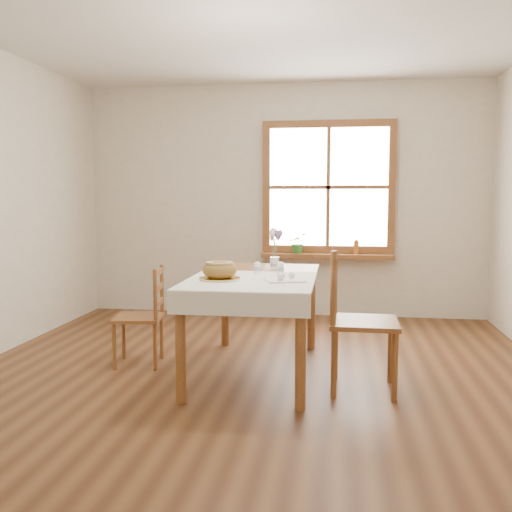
{
  "coord_description": "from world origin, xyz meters",
  "views": [
    {
      "loc": [
        0.61,
        -3.95,
        1.35
      ],
      "look_at": [
        0.0,
        0.3,
        0.9
      ],
      "focal_mm": 40.0,
      "sensor_mm": 36.0,
      "label": 1
    }
  ],
  "objects": [
    {
      "name": "dining_table",
      "position": [
        0.0,
        0.3,
        0.66
      ],
      "size": [
        0.9,
        1.6,
        0.75
      ],
      "color": "brown",
      "rests_on": "ground"
    },
    {
      "name": "potted_plant",
      "position": [
        0.18,
        2.4,
        0.81
      ],
      "size": [
        0.22,
        0.24,
        0.18
      ],
      "primitive_type": "imported",
      "rotation": [
        0.0,
        0.0,
        0.05
      ],
      "color": "#347D32",
      "rests_on": "window_sill"
    },
    {
      "name": "amber_bottle",
      "position": [
        0.82,
        2.4,
        0.8
      ],
      "size": [
        0.07,
        0.07,
        0.16
      ],
      "primitive_type": "cylinder",
      "rotation": [
        0.0,
        0.0,
        0.18
      ],
      "color": "#A85D1F",
      "rests_on": "window_sill"
    },
    {
      "name": "room_walls",
      "position": [
        0.0,
        0.0,
        1.71
      ],
      "size": [
        4.6,
        5.1,
        2.65
      ],
      "color": "silver",
      "rests_on": "ground"
    },
    {
      "name": "bread_loaf",
      "position": [
        -0.21,
        -0.02,
        0.84
      ],
      "size": [
        0.25,
        0.25,
        0.13
      ],
      "primitive_type": "ellipsoid",
      "color": "olive",
      "rests_on": "bread_plate"
    },
    {
      "name": "window_sill",
      "position": [
        0.5,
        2.4,
        0.69
      ],
      "size": [
        1.46,
        0.2,
        0.05
      ],
      "color": "brown",
      "rests_on": "ground"
    },
    {
      "name": "chair_right",
      "position": [
        0.8,
        -0.01,
        0.5
      ],
      "size": [
        0.49,
        0.47,
        0.99
      ],
      "primitive_type": null,
      "rotation": [
        0.0,
        0.0,
        1.55
      ],
      "color": "brown",
      "rests_on": "ground"
    },
    {
      "name": "ground",
      "position": [
        0.0,
        0.0,
        0.0
      ],
      "size": [
        5.0,
        5.0,
        0.0
      ],
      "primitive_type": "plane",
      "color": "brown",
      "rests_on": "ground"
    },
    {
      "name": "chair_left",
      "position": [
        -0.96,
        0.36,
        0.4
      ],
      "size": [
        0.44,
        0.42,
        0.79
      ],
      "primitive_type": null,
      "rotation": [
        0.0,
        0.0,
        -1.43
      ],
      "color": "brown",
      "rests_on": "ground"
    },
    {
      "name": "salt_shaker",
      "position": [
        0.0,
        0.34,
        0.81
      ],
      "size": [
        0.06,
        0.06,
        0.09
      ],
      "primitive_type": "cylinder",
      "rotation": [
        0.0,
        0.0,
        0.27
      ],
      "color": "white",
      "rests_on": "table_linen"
    },
    {
      "name": "pepper_shaker",
      "position": [
        0.19,
        0.3,
        0.81
      ],
      "size": [
        0.05,
        0.05,
        0.1
      ],
      "primitive_type": "cylinder",
      "rotation": [
        0.0,
        0.0,
        0.02
      ],
      "color": "white",
      "rests_on": "table_linen"
    },
    {
      "name": "flower_vase",
      "position": [
        0.09,
        0.74,
        0.79
      ],
      "size": [
        0.08,
        0.08,
        0.09
      ],
      "primitive_type": "cylinder",
      "rotation": [
        0.0,
        0.0,
        0.05
      ],
      "color": "white",
      "rests_on": "dining_table"
    },
    {
      "name": "eggs",
      "position": [
        0.25,
        -0.01,
        0.79
      ],
      "size": [
        0.25,
        0.24,
        0.04
      ],
      "primitive_type": null,
      "rotation": [
        0.0,
        0.0,
        0.31
      ],
      "color": "silver",
      "rests_on": "egg_napkin"
    },
    {
      "name": "lavender_bouquet",
      "position": [
        0.09,
        0.74,
        0.97
      ],
      "size": [
        0.14,
        0.14,
        0.26
      ],
      "primitive_type": null,
      "color": "#765699",
      "rests_on": "flower_vase"
    },
    {
      "name": "window",
      "position": [
        0.5,
        2.47,
        1.45
      ],
      "size": [
        1.46,
        0.08,
        1.46
      ],
      "color": "brown",
      "rests_on": "ground"
    },
    {
      "name": "egg_napkin",
      "position": [
        0.25,
        -0.01,
        0.77
      ],
      "size": [
        0.32,
        0.29,
        0.01
      ],
      "primitive_type": "cube",
      "rotation": [
        0.0,
        0.0,
        0.31
      ],
      "color": "white",
      "rests_on": "table_linen"
    },
    {
      "name": "bread_plate",
      "position": [
        -0.21,
        -0.02,
        0.77
      ],
      "size": [
        0.36,
        0.36,
        0.02
      ],
      "primitive_type": "cylinder",
      "rotation": [
        0.0,
        0.0,
        -0.32
      ],
      "color": "white",
      "rests_on": "table_linen"
    },
    {
      "name": "table_linen",
      "position": [
        0.0,
        -0.0,
        0.76
      ],
      "size": [
        0.91,
        0.99,
        0.01
      ],
      "primitive_type": "cube",
      "color": "white",
      "rests_on": "dining_table"
    }
  ]
}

